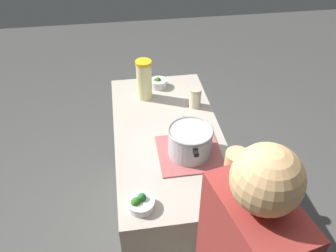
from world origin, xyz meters
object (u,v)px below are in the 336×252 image
object	(u,v)px
lemonade_pitcher	(144,80)
cooking_pot	(190,141)
mason_jar	(195,97)
broccoli_bowl_front	(140,203)
broccoli_bowl_center	(158,83)

from	to	relation	value
lemonade_pitcher	cooking_pot	bearing A→B (deg)	17.39
mason_jar	broccoli_bowl_front	size ratio (longest dim) A/B	1.03
broccoli_bowl_front	lemonade_pitcher	bearing A→B (deg)	173.03
cooking_pot	broccoli_bowl_front	world-z (taller)	cooking_pot
broccoli_bowl_center	cooking_pot	bearing A→B (deg)	6.36
cooking_pot	broccoli_bowl_center	bearing A→B (deg)	-173.64
broccoli_bowl_front	cooking_pot	bearing A→B (deg)	137.53
broccoli_bowl_front	broccoli_bowl_center	world-z (taller)	broccoli_bowl_front
mason_jar	lemonade_pitcher	bearing A→B (deg)	-116.18
cooking_pot	broccoli_bowl_center	size ratio (longest dim) A/B	2.63
cooking_pot	lemonade_pitcher	world-z (taller)	lemonade_pitcher
lemonade_pitcher	mason_jar	size ratio (longest dim) A/B	2.08
lemonade_pitcher	broccoli_bowl_center	distance (m)	0.20
mason_jar	cooking_pot	bearing A→B (deg)	-15.59
mason_jar	broccoli_bowl_center	bearing A→B (deg)	-143.13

